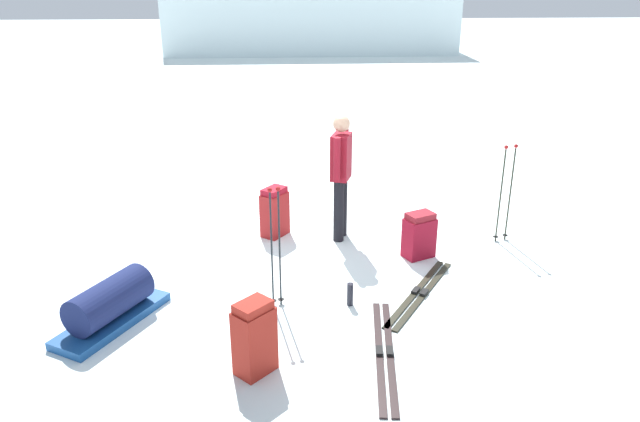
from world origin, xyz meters
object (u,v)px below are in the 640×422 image
object	(u,v)px
backpack_large_dark	(419,236)
backpack_bright	(254,338)
ski_poles_planted_near	(506,189)
thermos_bottle	(350,294)
ski_pair_far	(385,353)
ski_pair_near	(420,293)
skier_standing	(341,171)
backpack_small_spare	(275,212)
ski_poles_planted_far	(275,242)
gear_sled	(110,305)

from	to	relation	value
backpack_large_dark	backpack_bright	world-z (taller)	backpack_bright
ski_poles_planted_near	thermos_bottle	world-z (taller)	ski_poles_planted_near
backpack_large_dark	ski_poles_planted_near	bearing A→B (deg)	20.11
ski_pair_far	thermos_bottle	world-z (taller)	thermos_bottle
ski_pair_near	thermos_bottle	distance (m)	0.84
skier_standing	backpack_small_spare	world-z (taller)	skier_standing
ski_poles_planted_far	gear_sled	world-z (taller)	ski_poles_planted_far
ski_pair_near	backpack_bright	distance (m)	2.25
ski_pair_near	backpack_large_dark	world-z (taller)	backpack_large_dark
ski_pair_far	ski_poles_planted_near	distance (m)	3.28
ski_pair_near	gear_sled	world-z (taller)	gear_sled
ski_pair_near	backpack_small_spare	size ratio (longest dim) A/B	2.27
skier_standing	backpack_small_spare	size ratio (longest dim) A/B	2.48
backpack_small_spare	skier_standing	bearing A→B (deg)	-8.32
backpack_bright	thermos_bottle	size ratio (longest dim) A/B	2.76
skier_standing	gear_sled	xyz separation A→B (m)	(-2.53, -2.06, -0.73)
backpack_large_dark	skier_standing	bearing A→B (deg)	146.06
ski_poles_planted_far	gear_sled	size ratio (longest dim) A/B	1.01
backpack_large_dark	gear_sled	bearing A→B (deg)	-157.83
backpack_bright	ski_poles_planted_near	xyz separation A→B (m)	(3.17, 2.74, 0.39)
backpack_bright	thermos_bottle	xyz separation A→B (m)	(0.97, 1.13, -0.22)
skier_standing	gear_sled	bearing A→B (deg)	-140.90
skier_standing	ski_poles_planted_near	size ratio (longest dim) A/B	1.27
skier_standing	ski_pair_far	size ratio (longest dim) A/B	0.93
ski_poles_planted_near	ski_pair_far	bearing A→B (deg)	-127.67
backpack_small_spare	thermos_bottle	xyz separation A→B (m)	(0.85, -1.93, -0.21)
ski_pair_far	backpack_bright	bearing A→B (deg)	-170.44
ski_pair_near	ski_poles_planted_near	bearing A→B (deg)	45.43
gear_sled	ski_poles_planted_far	bearing A→B (deg)	9.93
backpack_bright	gear_sled	xyz separation A→B (m)	(-1.52, 0.88, -0.13)
backpack_small_spare	ski_pair_near	bearing A→B (deg)	-46.12
skier_standing	backpack_small_spare	xyz separation A→B (m)	(-0.89, 0.13, -0.62)
backpack_bright	ski_poles_planted_far	size ratio (longest dim) A/B	0.52
backpack_bright	gear_sled	distance (m)	1.76
skier_standing	backpack_bright	xyz separation A→B (m)	(-1.01, -2.93, -0.60)
backpack_bright	ski_poles_planted_far	bearing A→B (deg)	81.45
backpack_small_spare	ski_poles_planted_far	size ratio (longest dim) A/B	0.50
backpack_large_dark	backpack_small_spare	world-z (taller)	backpack_small_spare
backpack_large_dark	backpack_small_spare	size ratio (longest dim) A/B	0.87
ski_pair_far	backpack_bright	world-z (taller)	backpack_bright
ski_poles_planted_far	thermos_bottle	world-z (taller)	ski_poles_planted_far
backpack_bright	gear_sled	size ratio (longest dim) A/B	0.53
gear_sled	backpack_large_dark	bearing A→B (deg)	22.17
ski_pair_far	backpack_small_spare	bearing A→B (deg)	110.99
backpack_bright	thermos_bottle	distance (m)	1.51
ski_poles_planted_far	ski_pair_far	bearing A→B (deg)	-43.00
backpack_large_dark	ski_poles_planted_far	xyz separation A→B (m)	(-1.78, -1.12, 0.47)
ski_poles_planted_near	thermos_bottle	bearing A→B (deg)	-143.90
backpack_small_spare	ski_poles_planted_near	bearing A→B (deg)	-6.04
ski_pair_near	backpack_small_spare	bearing A→B (deg)	133.88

